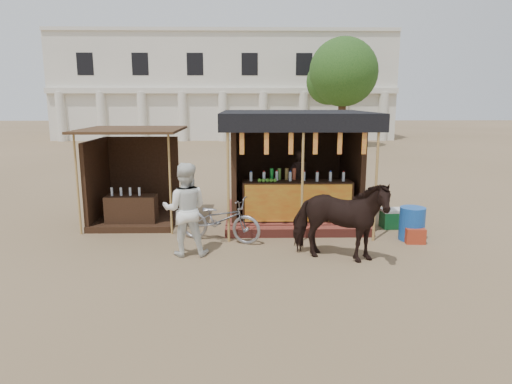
{
  "coord_description": "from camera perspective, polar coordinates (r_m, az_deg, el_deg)",
  "views": [
    {
      "loc": [
        -0.18,
        -8.1,
        3.08
      ],
      "look_at": [
        0.0,
        1.6,
        1.1
      ],
      "focal_mm": 32.0,
      "sensor_mm": 36.0,
      "label": 1
    }
  ],
  "objects": [
    {
      "name": "cooler",
      "position": [
        11.63,
        16.9,
        -3.14
      ],
      "size": [
        0.67,
        0.49,
        0.46
      ],
      "color": "#187035",
      "rests_on": "ground"
    },
    {
      "name": "red_crate",
      "position": [
        10.6,
        19.14,
        -5.07
      ],
      "size": [
        0.44,
        0.44,
        0.33
      ],
      "primitive_type": "cube",
      "rotation": [
        0.0,
        0.0,
        -0.06
      ],
      "color": "#9F321A",
      "rests_on": "ground"
    },
    {
      "name": "cow",
      "position": [
        8.88,
        10.32,
        -3.5
      ],
      "size": [
        2.08,
        1.47,
        1.61
      ],
      "primitive_type": "imported",
      "rotation": [
        0.0,
        0.0,
        1.22
      ],
      "color": "black",
      "rests_on": "ground"
    },
    {
      "name": "background_building",
      "position": [
        38.09,
        -3.91,
        12.85
      ],
      "size": [
        26.0,
        7.45,
        8.18
      ],
      "color": "silver",
      "rests_on": "ground"
    },
    {
      "name": "main_stall",
      "position": [
        11.69,
        4.77,
        1.37
      ],
      "size": [
        3.6,
        3.61,
        2.78
      ],
      "color": "brown",
      "rests_on": "ground"
    },
    {
      "name": "secondary_stall",
      "position": [
        11.93,
        -15.55,
        0.34
      ],
      "size": [
        2.4,
        2.4,
        2.38
      ],
      "color": "#341F13",
      "rests_on": "ground"
    },
    {
      "name": "ground",
      "position": [
        8.66,
        0.2,
        -9.28
      ],
      "size": [
        120.0,
        120.0,
        0.0
      ],
      "primitive_type": "plane",
      "color": "#846B4C",
      "rests_on": "ground"
    },
    {
      "name": "blue_barrel",
      "position": [
        10.7,
        18.91,
        -3.76
      ],
      "size": [
        0.63,
        0.63,
        0.74
      ],
      "primitive_type": "cylinder",
      "rotation": [
        0.0,
        0.0,
        0.15
      ],
      "color": "#154BA4",
      "rests_on": "ground"
    },
    {
      "name": "motorbike",
      "position": [
        10.04,
        -4.53,
        -3.42
      ],
      "size": [
        2.0,
        1.27,
        0.99
      ],
      "primitive_type": "imported",
      "rotation": [
        0.0,
        0.0,
        1.22
      ],
      "color": "gray",
      "rests_on": "ground"
    },
    {
      "name": "bystander",
      "position": [
        9.15,
        -8.84,
        -2.17
      ],
      "size": [
        0.92,
        0.73,
        1.87
      ],
      "primitive_type": "imported",
      "rotation": [
        0.0,
        0.0,
        3.17
      ],
      "color": "white",
      "rests_on": "ground"
    },
    {
      "name": "tree",
      "position": [
        30.87,
        10.44,
        14.22
      ],
      "size": [
        4.5,
        4.4,
        7.0
      ],
      "color": "#382314",
      "rests_on": "ground"
    }
  ]
}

